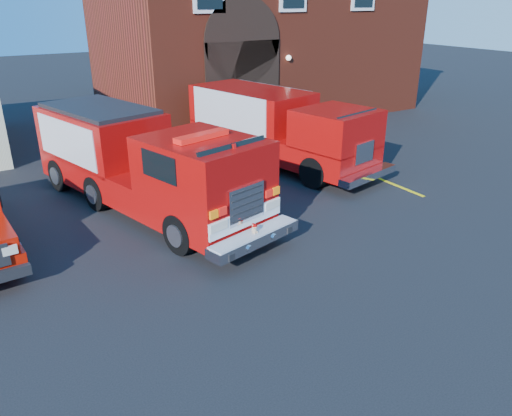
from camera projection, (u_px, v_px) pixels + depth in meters
ground at (232, 239)px, 12.70m from camera, size 100.00×100.00×0.00m
parking_stripe_near at (389, 182)px, 16.58m from camera, size 0.12×3.00×0.01m
parking_stripe_mid at (332, 159)px, 18.95m from camera, size 0.12×3.00×0.01m
parking_stripe_far at (287, 141)px, 21.31m from camera, size 0.12×3.00×0.01m
fire_station at (253, 27)px, 26.34m from camera, size 15.20×10.20×8.45m
fire_engine at (142, 162)px, 14.04m from camera, size 4.59×9.11×2.71m
secondary_truck at (277, 126)px, 18.04m from camera, size 4.09×8.23×2.56m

